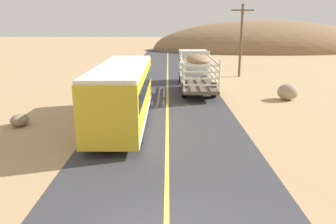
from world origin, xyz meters
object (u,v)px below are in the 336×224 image
at_px(boulder_near_shoulder, 21,120).
at_px(boulder_far_horizon, 289,92).
at_px(livestock_truck, 196,66).
at_px(power_pole_mid, 242,38).
at_px(bus, 124,92).

relative_size(boulder_near_shoulder, boulder_far_horizon, 0.82).
distance_m(livestock_truck, power_pole_mid, 7.60).
height_order(bus, boulder_near_shoulder, bus).
bearing_deg(boulder_far_horizon, livestock_truck, 140.31).
xyz_separation_m(bus, power_pole_mid, (9.73, 16.31, 2.10)).
relative_size(livestock_truck, bus, 0.97).
bearing_deg(boulder_near_shoulder, livestock_truck, 48.12).
bearing_deg(bus, boulder_near_shoulder, -175.67).
distance_m(boulder_near_shoulder, boulder_far_horizon, 17.65).
distance_m(bus, boulder_near_shoulder, 5.74).
bearing_deg(bus, power_pole_mid, 59.19).
bearing_deg(livestock_truck, boulder_far_horizon, -39.69).
bearing_deg(boulder_far_horizon, boulder_near_shoulder, -159.49).
distance_m(bus, boulder_far_horizon, 12.47).
distance_m(livestock_truck, boulder_far_horizon, 8.28).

